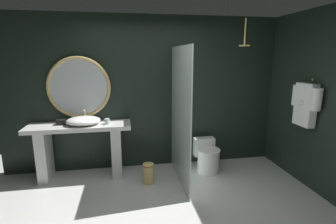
# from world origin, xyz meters

# --- Properties ---
(back_wall_panel) EXTENTS (4.80, 0.10, 2.60)m
(back_wall_panel) POSITION_xyz_m (0.00, 1.90, 1.30)
(back_wall_panel) COLOR black
(back_wall_panel) RESTS_ON ground_plane
(side_wall_right) EXTENTS (0.10, 2.47, 2.60)m
(side_wall_right) POSITION_xyz_m (2.35, 0.76, 1.30)
(side_wall_right) COLOR black
(side_wall_right) RESTS_ON ground_plane
(vanity_counter) EXTENTS (1.59, 0.50, 0.88)m
(vanity_counter) POSITION_xyz_m (-1.10, 1.58, 0.55)
(vanity_counter) COLOR silver
(vanity_counter) RESTS_ON ground_plane
(vessel_sink) EXTENTS (0.52, 0.43, 0.21)m
(vessel_sink) POSITION_xyz_m (-1.03, 1.55, 0.95)
(vessel_sink) COLOR white
(vessel_sink) RESTS_ON vanity_counter
(tumbler_cup) EXTENTS (0.08, 0.08, 0.09)m
(tumbler_cup) POSITION_xyz_m (-0.66, 1.54, 0.93)
(tumbler_cup) COLOR silver
(tumbler_cup) RESTS_ON vanity_counter
(tissue_box) EXTENTS (0.14, 0.11, 0.08)m
(tissue_box) POSITION_xyz_m (-1.37, 1.63, 0.92)
(tissue_box) COLOR black
(tissue_box) RESTS_ON vanity_counter
(round_wall_mirror) EXTENTS (1.00, 0.06, 1.00)m
(round_wall_mirror) POSITION_xyz_m (-1.10, 1.81, 1.44)
(round_wall_mirror) COLOR tan
(shower_glass_panel) EXTENTS (0.02, 1.30, 2.08)m
(shower_glass_panel) POSITION_xyz_m (0.44, 1.20, 1.04)
(shower_glass_panel) COLOR silver
(shower_glass_panel) RESTS_ON ground_plane
(rain_shower_head) EXTENTS (0.16, 0.16, 0.42)m
(rain_shower_head) POSITION_xyz_m (1.49, 1.36, 2.15)
(rain_shower_head) COLOR tan
(hanging_bathrobe) EXTENTS (0.20, 0.54, 0.69)m
(hanging_bathrobe) POSITION_xyz_m (2.21, 0.78, 1.28)
(hanging_bathrobe) COLOR tan
(toilet) EXTENTS (0.39, 0.55, 0.52)m
(toilet) POSITION_xyz_m (0.98, 1.46, 0.25)
(toilet) COLOR white
(toilet) RESTS_ON ground_plane
(waste_bin) EXTENTS (0.18, 0.18, 0.33)m
(waste_bin) POSITION_xyz_m (-0.06, 1.18, 0.17)
(waste_bin) COLOR tan
(waste_bin) RESTS_ON ground_plane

